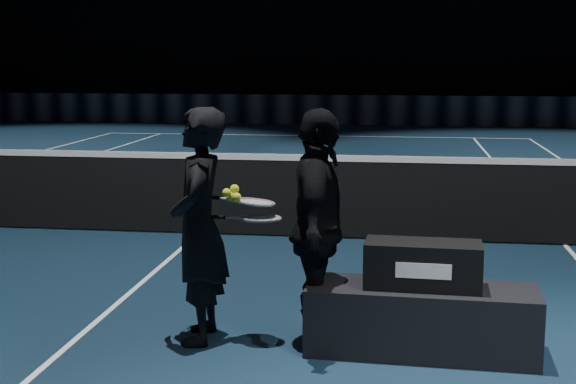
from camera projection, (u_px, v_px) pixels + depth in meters
The scene contains 13 objects.
floor at pixel (199, 234), 9.32m from camera, with size 36.00×36.00×0.00m, color black.
court_lines at pixel (199, 233), 9.32m from camera, with size 10.98×23.78×0.01m, color white, non-canonical shape.
net_mesh at pixel (198, 196), 9.25m from camera, with size 12.80×0.02×0.86m, color black.
net_tape at pixel (197, 156), 9.17m from camera, with size 12.80×0.03×0.07m, color white.
sponsor_backdrop at pixel (326, 110), 24.38m from camera, with size 22.00×0.15×0.90m, color black.
player_bench at pixel (421, 320), 5.54m from camera, with size 1.58×0.53×0.47m, color black.
racket_bag at pixel (423, 265), 5.47m from camera, with size 0.79×0.34×0.32m, color black.
bag_signature at pixel (423, 271), 5.30m from camera, with size 0.37×0.00×0.11m, color white.
player_a at pixel (199, 226), 5.70m from camera, with size 0.62×0.40×1.69m, color black.
player_b at pixel (318, 229), 5.59m from camera, with size 0.99×0.41×1.69m, color black.
racket_lower at pixel (261, 218), 5.63m from camera, with size 0.68×0.22×0.03m, color black, non-canonical shape.
racket_upper at pixel (255, 202), 5.66m from camera, with size 0.68×0.22×0.03m, color black, non-canonical shape.
tennis_balls at pixel (234, 195), 5.63m from camera, with size 0.12×0.10×0.12m, color #D4E630, non-canonical shape.
Camera 1 is at (2.32, -8.87, 2.03)m, focal length 50.00 mm.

